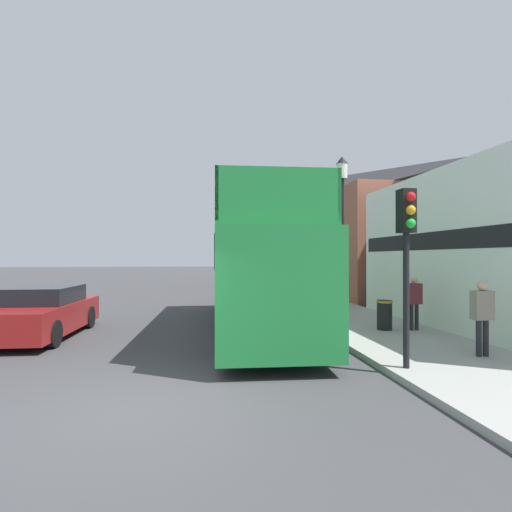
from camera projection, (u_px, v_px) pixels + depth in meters
name	position (u px, v px, depth m)	size (l,w,h in m)	color
ground_plane	(183.00, 291.00, 26.75)	(144.00, 144.00, 0.00)	#3D3D3F
sidewalk	(287.00, 293.00, 24.68)	(3.48, 108.00, 0.14)	#999993
brick_terrace_rear	(331.00, 232.00, 30.90)	(6.00, 25.15, 8.48)	#935642
tour_bus	(255.00, 271.00, 12.89)	(2.98, 11.03, 4.07)	#1E7A38
parked_car_ahead_of_bus	(249.00, 290.00, 20.47)	(1.79, 4.32, 1.32)	maroon
parked_car_far_side	(45.00, 313.00, 11.45)	(1.93, 4.66, 1.44)	maroon
pedestrian_nearest	(482.00, 311.00, 8.66)	(0.43, 0.24, 1.64)	#232328
pedestrian_second	(414.00, 298.00, 11.78)	(0.42, 0.23, 1.59)	#232328
pedestrian_third	(342.00, 288.00, 14.37)	(0.46, 0.25, 1.76)	#232328
traffic_signal	(407.00, 237.00, 7.74)	(0.28, 0.42, 3.48)	black
lamp_post_nearest	(342.00, 211.00, 12.00)	(0.35, 0.35, 5.19)	black
lamp_post_second	(281.00, 230.00, 19.96)	(0.35, 0.35, 5.14)	black
lamp_post_third	(260.00, 240.00, 27.97)	(0.35, 0.35, 4.87)	black
litter_bin	(384.00, 314.00, 11.84)	(0.48, 0.48, 0.87)	black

